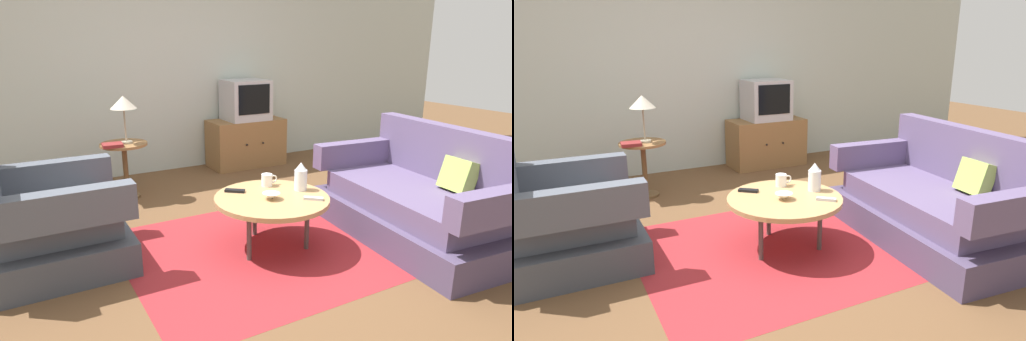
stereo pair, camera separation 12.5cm
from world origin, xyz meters
The scene contains 16 objects.
ground_plane centered at (0.00, 0.00, 0.00)m, with size 16.00×16.00×0.00m, color brown.
back_wall centered at (0.00, 2.58, 1.35)m, with size 9.00×0.12×2.70m, color #B2BCB2.
area_rug centered at (0.07, 0.06, 0.00)m, with size 2.17×1.77×0.00m, color maroon.
armchair centered at (-1.43, 0.56, 0.31)m, with size 0.92×0.93×0.89m.
couch centered at (1.21, -0.33, 0.29)m, with size 1.02×1.73×0.87m.
coffee_table centered at (0.07, 0.06, 0.38)m, with size 0.86×0.86×0.41m.
side_table centered at (-0.62, 1.74, 0.40)m, with size 0.46×0.46×0.56m.
tv_stand centered at (1.01, 2.26, 0.29)m, with size 0.93×0.48×0.58m.
television centered at (1.01, 2.26, 0.83)m, with size 0.52×0.45×0.49m.
table_lamp centered at (-0.59, 1.72, 0.95)m, with size 0.25×0.25×0.46m.
vase centered at (0.35, 0.09, 0.52)m, with size 0.10×0.10×0.22m.
mug centered at (0.17, 0.31, 0.46)m, with size 0.14×0.09×0.10m.
bowl centered at (0.04, 0.02, 0.43)m, with size 0.13×0.13×0.05m.
tv_remote_dark centered at (-0.12, 0.30, 0.42)m, with size 0.15×0.14×0.02m.
tv_remote_silver centered at (0.30, -0.14, 0.42)m, with size 0.14×0.13×0.02m.
book centered at (-0.75, 1.63, 0.58)m, with size 0.20×0.17×0.03m.
Camera 2 is at (-1.46, -2.71, 1.54)m, focal length 31.57 mm.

